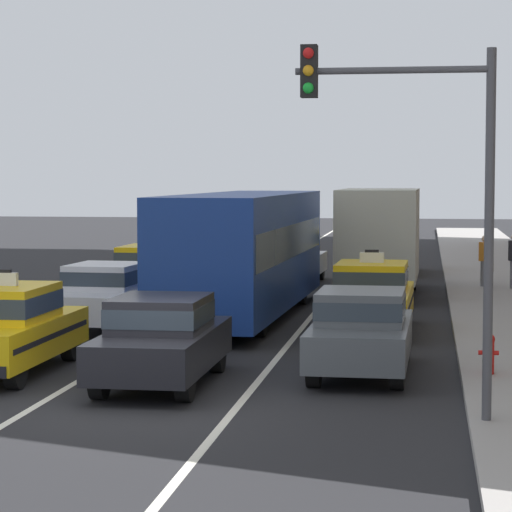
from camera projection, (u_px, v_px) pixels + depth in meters
The scene contains 18 objects.
ground_plane at pixel (138, 405), 18.32m from camera, with size 160.00×160.00×0.00m, color #232326.
lane_stripe_left_center at pixel (241, 285), 38.28m from camera, with size 0.14×80.00×0.01m, color silver.
lane_stripe_center_right at pixel (336, 286), 37.81m from camera, with size 0.14×80.00×0.01m, color silver.
taxi_left_nearest at pixel (6, 327), 21.17m from camera, with size 1.83×4.56×1.96m.
sedan_left_second at pixel (107, 294), 27.34m from camera, with size 1.98×4.39×1.58m.
taxi_left_third at pixel (152, 272), 33.09m from camera, with size 1.94×4.61×1.96m.
sedan_left_fourth at pixel (189, 260), 38.12m from camera, with size 1.93×4.37×1.58m.
taxi_left_fifth at pixel (223, 248), 43.82m from camera, with size 1.89×4.59×1.96m.
sedan_center_nearest at pixel (161, 338), 19.98m from camera, with size 1.77×4.30×1.58m.
bus_center_second at pixel (245, 248), 29.38m from camera, with size 2.84×11.27×3.22m.
sedan_center_third at pixel (294, 259), 38.85m from camera, with size 1.91×4.36×1.58m.
sedan_right_nearest at pixel (361, 329), 21.04m from camera, with size 1.82×4.32×1.58m.
taxi_right_second at pixel (372, 295), 26.68m from camera, with size 1.91×4.59×1.96m.
box_truck_right_third at pixel (380, 237), 35.11m from camera, with size 2.36×6.99×3.27m.
taxi_right_fourth at pixel (390, 250), 42.75m from camera, with size 1.97×4.62×1.96m.
pedestrian_near_crosswalk at pixel (485, 261), 36.34m from camera, with size 0.47×0.24×1.62m.
fire_hydrant at pixel (489, 352), 20.31m from camera, with size 0.36×0.22×0.73m.
traffic_light_pole at pixel (422, 166), 16.39m from camera, with size 2.87×0.33×5.58m.
Camera 1 is at (4.57, -17.62, 3.69)m, focal length 79.98 mm.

